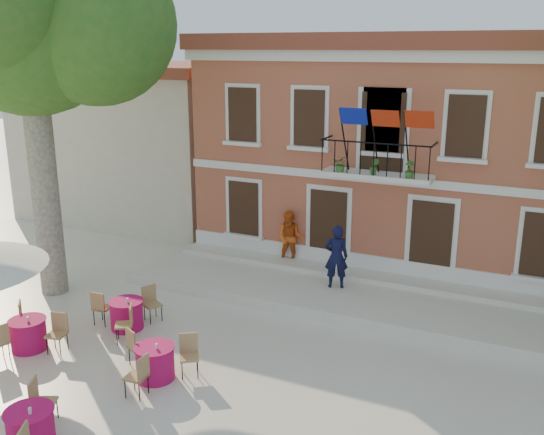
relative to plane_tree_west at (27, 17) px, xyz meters
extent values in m
plane|color=beige|center=(6.54, -1.23, -7.85)|extent=(90.00, 90.00, 0.00)
cube|color=#A65A3C|center=(8.54, 8.77, -4.35)|extent=(13.00, 8.00, 7.00)
cube|color=brown|center=(8.54, 8.77, -0.60)|extent=(13.50, 8.50, 0.50)
cube|color=silver|center=(8.54, 4.82, -1.00)|extent=(13.30, 0.35, 0.35)
cube|color=silver|center=(8.54, 4.32, -4.35)|extent=(3.20, 0.90, 0.15)
cube|color=black|center=(8.54, 3.92, -3.35)|extent=(3.20, 0.04, 0.04)
cube|color=#0D1C93|center=(7.64, 3.57, -2.60)|extent=(0.76, 0.27, 0.47)
cube|color=#B3260B|center=(8.54, 3.57, -2.60)|extent=(0.76, 0.29, 0.47)
cube|color=#B3260B|center=(9.44, 3.57, -2.60)|extent=(0.76, 0.27, 0.47)
imported|color=#26591E|center=(7.54, 4.02, -4.04)|extent=(0.43, 0.37, 0.48)
imported|color=#26591E|center=(8.54, 4.02, -4.04)|extent=(0.26, 0.21, 0.48)
imported|color=#26591E|center=(9.54, 4.02, -4.04)|extent=(0.27, 0.27, 0.48)
cube|color=beige|center=(-2.96, 9.77, -4.85)|extent=(9.00, 9.00, 6.00)
cube|color=brown|center=(-2.96, 9.77, -1.65)|extent=(9.40, 9.40, 0.40)
cube|color=silver|center=(8.54, 3.17, -7.70)|extent=(14.00, 3.40, 0.30)
cylinder|color=#A59E84|center=(0.00, 0.00, -4.45)|extent=(0.77, 0.77, 6.80)
sphere|color=#295B1C|center=(0.00, 0.00, 0.11)|extent=(5.44, 5.44, 5.44)
imported|color=black|center=(7.75, 3.24, -6.61)|extent=(0.81, 0.68, 1.88)
imported|color=#D85619|center=(5.75, 4.45, -6.66)|extent=(0.97, 0.82, 1.77)
cylinder|color=#C1124F|center=(5.09, -5.76, -7.48)|extent=(0.84, 0.84, 0.75)
cylinder|color=#C1124F|center=(5.09, -5.76, -7.09)|extent=(0.90, 0.90, 0.02)
cube|color=tan|center=(4.76, -5.09, -7.38)|extent=(0.56, 0.56, 0.95)
cylinder|color=#C1124F|center=(2.12, -3.00, -7.48)|extent=(0.84, 0.84, 0.75)
cylinder|color=#C1124F|center=(2.12, -3.00, -7.09)|extent=(0.90, 0.90, 0.02)
cube|color=tan|center=(1.60, -2.46, -7.38)|extent=(0.59, 0.59, 0.95)
cube|color=tan|center=(2.84, -2.82, -7.38)|extent=(0.51, 0.51, 0.95)
cylinder|color=#C1124F|center=(3.55, -1.07, -7.48)|extent=(0.84, 0.84, 0.75)
cylinder|color=#C1124F|center=(3.55, -1.07, -7.09)|extent=(0.90, 0.90, 0.02)
cube|color=tan|center=(3.97, -1.70, -7.38)|extent=(0.58, 0.58, 0.95)
cube|color=tan|center=(3.89, -0.40, -7.38)|extent=(0.56, 0.56, 0.95)
cube|color=tan|center=(2.80, -1.12, -7.38)|extent=(0.44, 0.44, 0.95)
cylinder|color=#C1124F|center=(5.70, -2.80, -7.48)|extent=(0.84, 0.84, 0.75)
cylinder|color=#C1124F|center=(5.70, -2.80, -7.09)|extent=(0.90, 0.90, 0.02)
cube|color=tan|center=(5.76, -3.55, -7.38)|extent=(0.45, 0.45, 0.95)
cube|color=tan|center=(6.32, -2.37, -7.38)|extent=(0.58, 0.58, 0.95)
cube|color=tan|center=(5.02, -2.48, -7.38)|extent=(0.56, 0.56, 0.95)
camera|label=1|loc=(13.16, -12.50, -0.76)|focal=40.00mm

